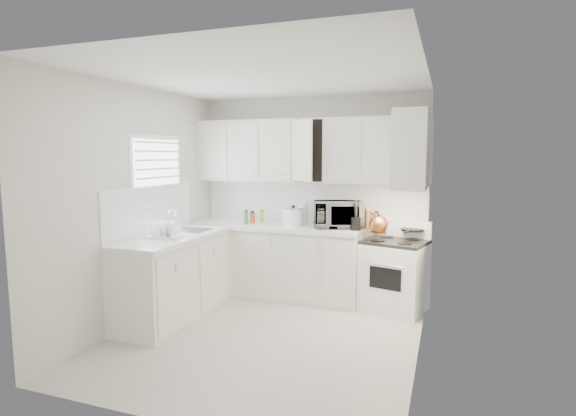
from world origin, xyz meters
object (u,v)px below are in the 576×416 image
at_px(stove, 395,266).
at_px(dish_rack, 165,228).
at_px(utensil_crock, 356,215).
at_px(tea_kettle, 378,223).
at_px(rice_cooker, 293,216).
at_px(microwave, 338,211).

bearing_deg(stove, dish_rack, -137.85).
height_order(stove, dish_rack, dish_rack).
bearing_deg(utensil_crock, tea_kettle, -19.36).
xyz_separation_m(stove, dish_rack, (-2.33, -1.23, 0.51)).
xyz_separation_m(rice_cooker, dish_rack, (-1.05, -1.24, -0.03)).
bearing_deg(tea_kettle, stove, 33.19).
relative_size(rice_cooker, utensil_crock, 0.70).
distance_m(utensil_crock, dish_rack, 2.21).
relative_size(microwave, dish_rack, 1.61).
bearing_deg(microwave, stove, -26.57).
bearing_deg(rice_cooker, utensil_crock, -3.52).
xyz_separation_m(tea_kettle, rice_cooker, (-1.10, 0.17, 0.02)).
distance_m(rice_cooker, dish_rack, 1.63).
height_order(tea_kettle, utensil_crock, utensil_crock).
bearing_deg(dish_rack, utensil_crock, 21.61).
bearing_deg(microwave, tea_kettle, -44.42).
relative_size(tea_kettle, rice_cooker, 1.02).
xyz_separation_m(rice_cooker, utensil_crock, (0.82, -0.07, 0.06)).
height_order(utensil_crock, dish_rack, utensil_crock).
bearing_deg(microwave, rice_cooker, 167.59).
distance_m(tea_kettle, microwave, 0.59).
bearing_deg(dish_rack, stove, 17.40).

